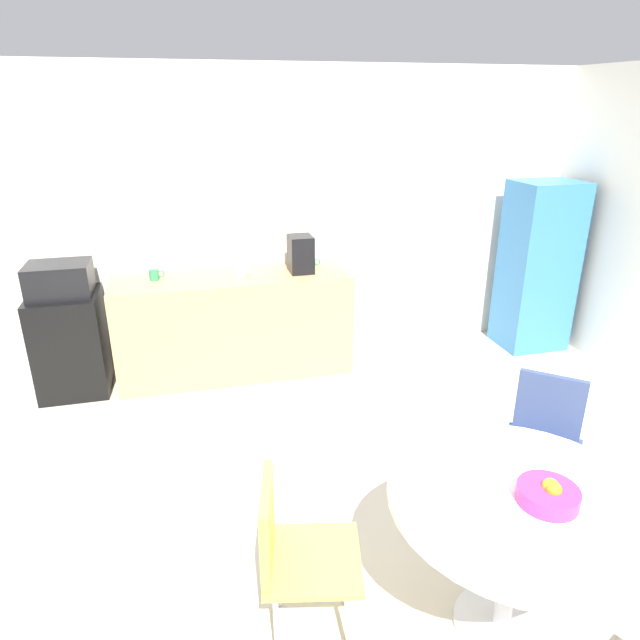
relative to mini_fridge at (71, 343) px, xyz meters
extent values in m
plane|color=beige|center=(1.72, -2.65, -0.43)|extent=(6.00, 6.00, 0.00)
cube|color=white|center=(1.72, 0.35, 0.87)|extent=(6.00, 0.10, 2.60)
cube|color=tan|center=(1.36, 0.00, 0.02)|extent=(2.01, 0.60, 0.90)
cube|color=black|center=(0.00, 0.00, 0.00)|extent=(0.54, 0.54, 0.85)
cube|color=black|center=(0.00, 0.00, 0.56)|extent=(0.48, 0.38, 0.26)
cube|color=#3372B2|center=(4.27, -0.10, 0.38)|extent=(0.60, 0.50, 1.62)
cylinder|color=silver|center=(2.26, -2.96, -0.41)|extent=(0.44, 0.44, 0.03)
cylinder|color=silver|center=(2.26, -2.96, -0.03)|extent=(0.08, 0.08, 0.72)
cylinder|color=white|center=(2.26, -2.96, 0.31)|extent=(1.13, 1.13, 0.03)
cylinder|color=silver|center=(2.86, -2.53, -0.21)|extent=(0.02, 0.02, 0.42)
cylinder|color=silver|center=(2.62, -2.32, -0.21)|extent=(0.02, 0.02, 0.42)
cylinder|color=silver|center=(3.07, -2.29, -0.21)|extent=(0.02, 0.02, 0.42)
cylinder|color=silver|center=(2.84, -2.08, -0.21)|extent=(0.02, 0.02, 0.42)
cube|color=#384772|center=(2.85, -2.31, 0.01)|extent=(0.59, 0.59, 0.03)
cube|color=#384772|center=(2.97, -2.16, 0.21)|extent=(0.31, 0.28, 0.38)
cylinder|color=silver|center=(1.58, -2.65, -0.21)|extent=(0.02, 0.02, 0.42)
cylinder|color=silver|center=(1.51, -2.96, -0.21)|extent=(0.02, 0.02, 0.42)
cylinder|color=silver|center=(1.27, -2.59, -0.21)|extent=(0.02, 0.02, 0.42)
cylinder|color=silver|center=(1.20, -2.90, -0.21)|extent=(0.02, 0.02, 0.42)
cube|color=#D8CC4C|center=(1.39, -2.77, 0.01)|extent=(0.50, 0.50, 0.03)
cube|color=#D8CC4C|center=(1.21, -2.73, 0.21)|extent=(0.12, 0.38, 0.38)
cylinder|color=#D8338C|center=(2.33, -3.02, 0.36)|extent=(0.25, 0.25, 0.07)
sphere|color=yellow|center=(2.34, -3.02, 0.40)|extent=(0.07, 0.07, 0.07)
sphere|color=orange|center=(2.34, -3.03, 0.40)|extent=(0.07, 0.07, 0.07)
cylinder|color=#338C59|center=(2.07, 0.09, 0.52)|extent=(0.08, 0.08, 0.09)
torus|color=#338C59|center=(2.13, 0.09, 0.53)|extent=(0.06, 0.01, 0.06)
cylinder|color=white|center=(1.43, -0.02, 0.52)|extent=(0.08, 0.08, 0.09)
torus|color=white|center=(1.49, -0.02, 0.53)|extent=(0.06, 0.01, 0.06)
cylinder|color=#338C59|center=(0.72, 0.06, 0.52)|extent=(0.08, 0.08, 0.09)
torus|color=#338C59|center=(0.77, 0.06, 0.53)|extent=(0.06, 0.01, 0.06)
cube|color=black|center=(1.96, 0.00, 0.63)|extent=(0.20, 0.24, 0.32)
camera|label=1|loc=(0.96, -4.60, 1.88)|focal=31.32mm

